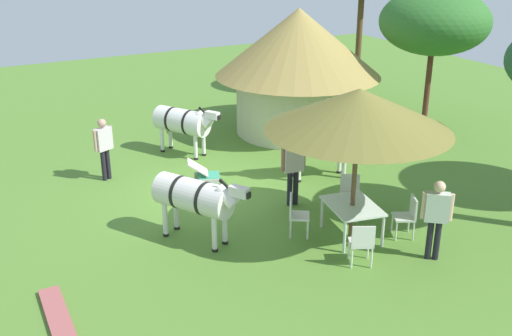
{
  "coord_description": "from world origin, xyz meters",
  "views": [
    {
      "loc": [
        12.41,
        -5.41,
        6.08
      ],
      "look_at": [
        1.18,
        0.59,
        1.0
      ],
      "focal_mm": 42.24,
      "sensor_mm": 36.0,
      "label": 1
    }
  ],
  "objects_px": {
    "patio_chair_west_end": "(295,213)",
    "acacia_tree_right_background": "(435,22)",
    "standing_watcher": "(104,144)",
    "zebra_by_umbrella": "(196,197)",
    "patio_chair_east_end": "(350,192)",
    "shade_umbrella": "(359,110)",
    "zebra_toward_hut": "(183,122)",
    "guest_beside_umbrella": "(293,164)",
    "patio_chair_near_hut": "(408,214)",
    "patio_dining_table": "(352,208)",
    "striped_lounge_chair": "(204,174)",
    "patio_chair_near_lawn": "(362,242)",
    "zebra_nearest_camera": "(319,141)",
    "thatched_hut": "(298,63)",
    "guest_behind_table": "(437,213)"
  },
  "relations": [
    {
      "from": "patio_chair_west_end",
      "to": "acacia_tree_right_background",
      "type": "height_order",
      "value": "acacia_tree_right_background"
    },
    {
      "from": "thatched_hut",
      "to": "zebra_nearest_camera",
      "type": "bearing_deg",
      "value": -23.56
    },
    {
      "from": "patio_chair_west_end",
      "to": "patio_dining_table",
      "type": "bearing_deg",
      "value": 90.0
    },
    {
      "from": "patio_chair_east_end",
      "to": "guest_beside_umbrella",
      "type": "xyz_separation_m",
      "value": [
        -0.97,
        -0.92,
        0.52
      ]
    },
    {
      "from": "zebra_by_umbrella",
      "to": "acacia_tree_right_background",
      "type": "distance_m",
      "value": 10.24
    },
    {
      "from": "zebra_toward_hut",
      "to": "guest_beside_umbrella",
      "type": "bearing_deg",
      "value": 72.08
    },
    {
      "from": "patio_chair_near_hut",
      "to": "guest_beside_umbrella",
      "type": "distance_m",
      "value": 2.85
    },
    {
      "from": "standing_watcher",
      "to": "zebra_toward_hut",
      "type": "xyz_separation_m",
      "value": [
        -0.82,
        2.49,
        -0.01
      ]
    },
    {
      "from": "standing_watcher",
      "to": "zebra_by_umbrella",
      "type": "xyz_separation_m",
      "value": [
        4.16,
        0.78,
        0.02
      ]
    },
    {
      "from": "guest_beside_umbrella",
      "to": "zebra_by_umbrella",
      "type": "relative_size",
      "value": 0.83
    },
    {
      "from": "patio_chair_east_end",
      "to": "zebra_nearest_camera",
      "type": "distance_m",
      "value": 2.21
    },
    {
      "from": "guest_beside_umbrella",
      "to": "acacia_tree_right_background",
      "type": "height_order",
      "value": "acacia_tree_right_background"
    },
    {
      "from": "patio_chair_east_end",
      "to": "standing_watcher",
      "type": "xyz_separation_m",
      "value": [
        -4.57,
        -4.38,
        0.46
      ]
    },
    {
      "from": "zebra_by_umbrella",
      "to": "acacia_tree_right_background",
      "type": "xyz_separation_m",
      "value": [
        -3.4,
        9.35,
        2.44
      ]
    },
    {
      "from": "guest_beside_umbrella",
      "to": "zebra_toward_hut",
      "type": "distance_m",
      "value": 4.52
    },
    {
      "from": "patio_chair_west_end",
      "to": "zebra_toward_hut",
      "type": "height_order",
      "value": "zebra_toward_hut"
    },
    {
      "from": "thatched_hut",
      "to": "patio_chair_east_end",
      "type": "height_order",
      "value": "thatched_hut"
    },
    {
      "from": "patio_chair_near_lawn",
      "to": "zebra_by_umbrella",
      "type": "relative_size",
      "value": 0.43
    },
    {
      "from": "patio_chair_east_end",
      "to": "standing_watcher",
      "type": "height_order",
      "value": "standing_watcher"
    },
    {
      "from": "standing_watcher",
      "to": "acacia_tree_right_background",
      "type": "distance_m",
      "value": 10.45
    },
    {
      "from": "thatched_hut",
      "to": "zebra_toward_hut",
      "type": "xyz_separation_m",
      "value": [
        0.29,
        -3.97,
        -1.24
      ]
    },
    {
      "from": "standing_watcher",
      "to": "shade_umbrella",
      "type": "bearing_deg",
      "value": 99.68
    },
    {
      "from": "patio_chair_east_end",
      "to": "zebra_toward_hut",
      "type": "height_order",
      "value": "zebra_toward_hut"
    },
    {
      "from": "patio_dining_table",
      "to": "patio_chair_near_lawn",
      "type": "height_order",
      "value": "patio_chair_near_lawn"
    },
    {
      "from": "patio_chair_east_end",
      "to": "thatched_hut",
      "type": "bearing_deg",
      "value": -75.87
    },
    {
      "from": "patio_chair_east_end",
      "to": "zebra_by_umbrella",
      "type": "relative_size",
      "value": 0.43
    },
    {
      "from": "patio_dining_table",
      "to": "acacia_tree_right_background",
      "type": "bearing_deg",
      "value": 126.69
    },
    {
      "from": "guest_behind_table",
      "to": "acacia_tree_right_background",
      "type": "height_order",
      "value": "acacia_tree_right_background"
    },
    {
      "from": "patio_chair_near_hut",
      "to": "zebra_nearest_camera",
      "type": "xyz_separation_m",
      "value": [
        -3.61,
        0.14,
        0.49
      ]
    },
    {
      "from": "shade_umbrella",
      "to": "zebra_by_umbrella",
      "type": "xyz_separation_m",
      "value": [
        -1.38,
        -2.93,
        -1.79
      ]
    },
    {
      "from": "patio_dining_table",
      "to": "standing_watcher",
      "type": "xyz_separation_m",
      "value": [
        -5.54,
        -3.71,
        0.33
      ]
    },
    {
      "from": "patio_dining_table",
      "to": "patio_chair_east_end",
      "type": "distance_m",
      "value": 1.19
    },
    {
      "from": "zebra_by_umbrella",
      "to": "patio_dining_table",
      "type": "bearing_deg",
      "value": 124.06
    },
    {
      "from": "standing_watcher",
      "to": "patio_chair_east_end",
      "type": "bearing_deg",
      "value": 109.63
    },
    {
      "from": "patio_dining_table",
      "to": "striped_lounge_chair",
      "type": "distance_m",
      "value": 4.4
    },
    {
      "from": "acacia_tree_right_background",
      "to": "shade_umbrella",
      "type": "bearing_deg",
      "value": -53.31
    },
    {
      "from": "shade_umbrella",
      "to": "guest_beside_umbrella",
      "type": "bearing_deg",
      "value": -172.4
    },
    {
      "from": "patio_chair_near_hut",
      "to": "zebra_nearest_camera",
      "type": "height_order",
      "value": "zebra_nearest_camera"
    },
    {
      "from": "shade_umbrella",
      "to": "standing_watcher",
      "type": "height_order",
      "value": "shade_umbrella"
    },
    {
      "from": "patio_dining_table",
      "to": "guest_behind_table",
      "type": "height_order",
      "value": "guest_behind_table"
    },
    {
      "from": "striped_lounge_chair",
      "to": "zebra_by_umbrella",
      "type": "height_order",
      "value": "zebra_by_umbrella"
    },
    {
      "from": "shade_umbrella",
      "to": "patio_dining_table",
      "type": "relative_size",
      "value": 2.57
    },
    {
      "from": "standing_watcher",
      "to": "zebra_by_umbrella",
      "type": "distance_m",
      "value": 4.24
    },
    {
      "from": "patio_chair_east_end",
      "to": "zebra_by_umbrella",
      "type": "height_order",
      "value": "zebra_by_umbrella"
    },
    {
      "from": "standing_watcher",
      "to": "patio_chair_near_hut",
      "type": "bearing_deg",
      "value": 103.92
    },
    {
      "from": "shade_umbrella",
      "to": "zebra_toward_hut",
      "type": "bearing_deg",
      "value": -169.14
    },
    {
      "from": "guest_beside_umbrella",
      "to": "guest_behind_table",
      "type": "relative_size",
      "value": 1.04
    },
    {
      "from": "striped_lounge_chair",
      "to": "acacia_tree_right_background",
      "type": "height_order",
      "value": "acacia_tree_right_background"
    },
    {
      "from": "patio_chair_west_end",
      "to": "zebra_toward_hut",
      "type": "relative_size",
      "value": 0.44
    },
    {
      "from": "standing_watcher",
      "to": "acacia_tree_right_background",
      "type": "xyz_separation_m",
      "value": [
        0.76,
        10.13,
        2.46
      ]
    }
  ]
}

